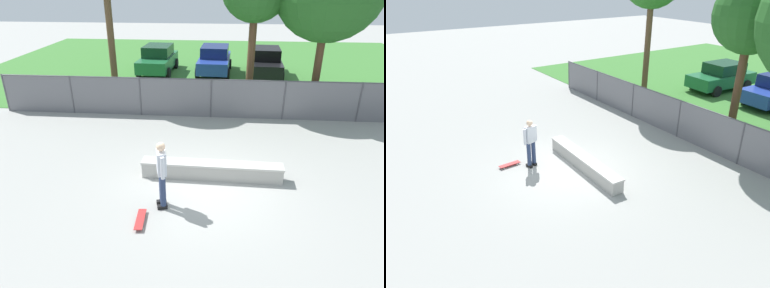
{
  "view_description": "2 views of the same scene",
  "coord_description": "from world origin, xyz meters",
  "views": [
    {
      "loc": [
        0.4,
        -8.2,
        5.32
      ],
      "look_at": [
        -0.38,
        0.79,
        1.0
      ],
      "focal_mm": 32.25,
      "sensor_mm": 36.0,
      "label": 1
    },
    {
      "loc": [
        9.76,
        -5.82,
        6.39
      ],
      "look_at": [
        0.62,
        0.07,
        1.29
      ],
      "focal_mm": 33.71,
      "sensor_mm": 36.0,
      "label": 2
    }
  ],
  "objects": [
    {
      "name": "grass_strip",
      "position": [
        0.0,
        15.9,
        0.01
      ],
      "size": [
        29.98,
        20.0,
        0.02
      ],
      "primitive_type": "cube",
      "color": "#3D7A33",
      "rests_on": "ground"
    },
    {
      "name": "skateboarder",
      "position": [
        -0.99,
        -0.91,
        1.01
      ],
      "size": [
        0.35,
        0.58,
        1.82
      ],
      "color": "black",
      "rests_on": "ground"
    },
    {
      "name": "car_green",
      "position": [
        -3.58,
        13.14,
        0.84
      ],
      "size": [
        2.19,
        4.29,
        1.66
      ],
      "color": "#1E6638",
      "rests_on": "ground"
    },
    {
      "name": "chainlink_fence",
      "position": [
        0.0,
        5.6,
        0.91
      ],
      "size": [
        18.05,
        0.07,
        1.66
      ],
      "color": "#4C4C51",
      "rests_on": "ground"
    },
    {
      "name": "ground_plane",
      "position": [
        0.0,
        0.0,
        0.0
      ],
      "size": [
        80.0,
        80.0,
        0.0
      ],
      "primitive_type": "plane",
      "color": "#9E9E99"
    },
    {
      "name": "car_black",
      "position": [
        2.99,
        12.85,
        0.84
      ],
      "size": [
        2.19,
        4.29,
        1.66
      ],
      "color": "black",
      "rests_on": "ground"
    },
    {
      "name": "car_blue",
      "position": [
        -0.06,
        13.24,
        0.84
      ],
      "size": [
        2.19,
        4.29,
        1.66
      ],
      "color": "#233D9E",
      "rests_on": "ground"
    },
    {
      "name": "concrete_ledge",
      "position": [
        0.21,
        0.59,
        0.26
      ],
      "size": [
        4.13,
        0.57,
        0.51
      ],
      "color": "#A8A59E",
      "rests_on": "ground"
    },
    {
      "name": "skateboard",
      "position": [
        -1.43,
        -1.61,
        0.07
      ],
      "size": [
        0.26,
        0.81,
        0.09
      ],
      "color": "red",
      "rests_on": "ground"
    }
  ]
}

